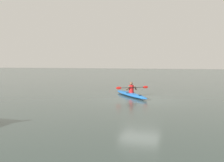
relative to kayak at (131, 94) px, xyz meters
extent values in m
plane|color=#384742|center=(-0.95, 1.47, -0.13)|extent=(160.00, 160.00, 0.00)
ellipsoid|color=#1959A5|center=(0.00, 0.00, 0.00)|extent=(3.52, 4.32, 0.27)
torus|color=black|center=(0.05, -0.06, 0.11)|extent=(0.79, 0.79, 0.04)
cylinder|color=black|center=(-0.91, 1.18, 0.12)|extent=(0.18, 0.18, 0.02)
cylinder|color=red|center=(-0.05, 0.07, 0.39)|extent=(0.33, 0.33, 0.51)
sphere|color=brown|center=(-0.05, 0.07, 0.76)|extent=(0.21, 0.21, 0.21)
cylinder|color=black|center=(-0.17, 0.23, 0.50)|extent=(1.59, 1.23, 0.03)
ellipsoid|color=red|center=(-0.96, -0.37, 0.50)|extent=(0.34, 0.27, 0.17)
ellipsoid|color=red|center=(0.61, 0.83, 0.50)|extent=(0.34, 0.27, 0.17)
cylinder|color=brown|center=(-0.31, -0.03, 0.45)|extent=(0.20, 0.30, 0.34)
cylinder|color=brown|center=(0.11, 0.29, 0.45)|extent=(0.32, 0.15, 0.34)
camera|label=1|loc=(-4.51, 17.92, 2.22)|focal=43.16mm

